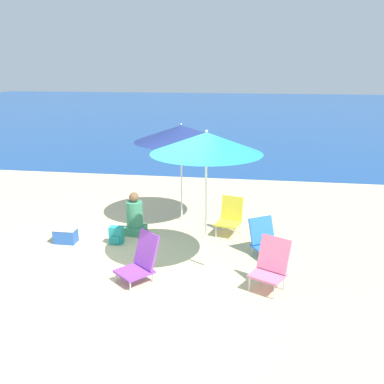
% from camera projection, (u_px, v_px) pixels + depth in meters
% --- Properties ---
extents(ground_plane, '(60.00, 60.00, 0.00)m').
position_uv_depth(ground_plane, '(138.00, 270.00, 7.31)').
color(ground_plane, beige).
extents(sea_water, '(60.00, 40.00, 0.01)m').
position_uv_depth(sea_water, '(233.00, 111.00, 32.23)').
color(sea_water, '#19478C').
rests_on(sea_water, ground).
extents(beach_umbrella_navy, '(2.03, 2.03, 2.18)m').
position_uv_depth(beach_umbrella_navy, '(181.00, 134.00, 9.12)').
color(beach_umbrella_navy, white).
rests_on(beach_umbrella_navy, ground).
extents(beach_umbrella_teal, '(1.84, 1.84, 2.38)m').
position_uv_depth(beach_umbrella_teal, '(206.00, 143.00, 6.87)').
color(beach_umbrella_teal, white).
rests_on(beach_umbrella_teal, ground).
extents(beach_chair_pink, '(0.67, 0.68, 0.81)m').
position_uv_depth(beach_chair_pink, '(271.00, 264.00, 6.63)').
color(beach_chair_pink, silver).
rests_on(beach_chair_pink, ground).
extents(beach_chair_purple, '(0.77, 0.78, 0.77)m').
position_uv_depth(beach_chair_purple, '(141.00, 260.00, 6.92)').
color(beach_chair_purple, silver).
rests_on(beach_chair_purple, ground).
extents(beach_chair_blue, '(0.73, 0.76, 0.67)m').
position_uv_depth(beach_chair_blue, '(265.00, 239.00, 7.86)').
color(beach_chair_blue, silver).
rests_on(beach_chair_blue, ground).
extents(beach_chair_yellow, '(0.57, 0.62, 0.77)m').
position_uv_depth(beach_chair_yellow, '(230.00, 216.00, 8.81)').
color(beach_chair_yellow, silver).
rests_on(beach_chair_yellow, ground).
extents(person_seated_near, '(0.43, 0.49, 0.89)m').
position_uv_depth(person_seated_near, '(135.00, 217.00, 8.81)').
color(person_seated_near, '#3F8C66').
rests_on(person_seated_near, ground).
extents(backpack_teal, '(0.26, 0.20, 0.35)m').
position_uv_depth(backpack_teal, '(116.00, 235.00, 8.36)').
color(backpack_teal, teal).
rests_on(backpack_teal, ground).
extents(cooler_box, '(0.44, 0.27, 0.34)m').
position_uv_depth(cooler_box, '(65.00, 234.00, 8.40)').
color(cooler_box, '#2859B2').
rests_on(cooler_box, ground).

